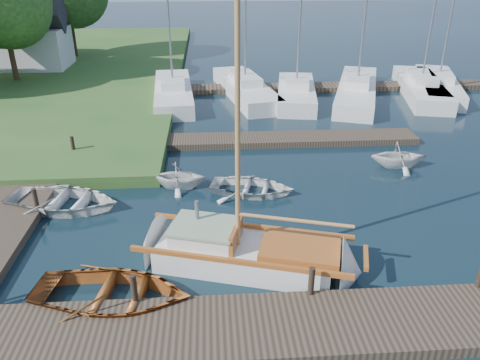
{
  "coord_description": "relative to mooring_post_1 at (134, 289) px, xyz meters",
  "views": [
    {
      "loc": [
        -0.98,
        -14.49,
        8.27
      ],
      "look_at": [
        0.0,
        0.0,
        1.2
      ],
      "focal_mm": 35.0,
      "sensor_mm": 36.0,
      "label": 1
    }
  ],
  "objects": [
    {
      "name": "marina_boat_1",
      "position": [
        4.31,
        19.72,
        -0.14
      ],
      "size": [
        3.93,
        9.46,
        10.66
      ],
      "rotation": [
        0.0,
        0.0,
        1.76
      ],
      "color": "silver",
      "rests_on": "ground"
    },
    {
      "name": "dinghy",
      "position": [
        -0.65,
        0.3,
        -0.27
      ],
      "size": [
        4.59,
        3.62,
        0.86
      ],
      "primitive_type": "imported",
      "rotation": [
        0.0,
        0.0,
        1.4
      ],
      "color": "brown",
      "rests_on": "ground"
    },
    {
      "name": "marina_boat_4",
      "position": [
        15.59,
        19.22,
        -0.14
      ],
      "size": [
        4.06,
        9.28,
        10.72
      ],
      "rotation": [
        0.0,
        0.0,
        1.36
      ],
      "color": "silver",
      "rests_on": "ground"
    },
    {
      "name": "marina_boat_0",
      "position": [
        -0.2,
        19.18,
        -0.14
      ],
      "size": [
        2.86,
        8.92,
        9.98
      ],
      "rotation": [
        0.0,
        0.0,
        1.65
      ],
      "color": "silver",
      "rests_on": "ground"
    },
    {
      "name": "marina_boat_2",
      "position": [
        7.39,
        18.5,
        -0.13
      ],
      "size": [
        3.34,
        7.6,
        11.01
      ],
      "rotation": [
        0.0,
        0.0,
        1.41
      ],
      "color": "silver",
      "rests_on": "ground"
    },
    {
      "name": "ground",
      "position": [
        3.0,
        5.0,
        -0.7
      ],
      "size": [
        160.0,
        160.0,
        0.0
      ],
      "primitive_type": "plane",
      "color": "black",
      "rests_on": "ground"
    },
    {
      "name": "mooring_post_4",
      "position": [
        -4.0,
        5.0,
        0.0
      ],
      "size": [
        0.16,
        0.16,
        0.8
      ],
      "primitive_type": "cylinder",
      "color": "black",
      "rests_on": "left_dock"
    },
    {
      "name": "tender_d",
      "position": [
        9.99,
        8.32,
        -0.09
      ],
      "size": [
        2.43,
        2.14,
        1.22
      ],
      "primitive_type": "imported",
      "rotation": [
        0.0,
        0.0,
        1.51
      ],
      "color": "silver",
      "rests_on": "ground"
    },
    {
      "name": "house_c",
      "position": [
        -11.0,
        27.0,
        1.88
      ],
      "size": [
        5.25,
        4.0,
        5.28
      ],
      "color": "silver",
      "rests_on": "shore"
    },
    {
      "name": "tender_b",
      "position": [
        0.75,
        6.98,
        -0.13
      ],
      "size": [
        2.42,
        2.17,
        1.14
      ],
      "primitive_type": "imported",
      "rotation": [
        0.0,
        0.0,
        1.42
      ],
      "color": "silver",
      "rests_on": "ground"
    },
    {
      "name": "near_dock",
      "position": [
        3.0,
        -1.0,
        -0.55
      ],
      "size": [
        18.0,
        2.2,
        0.3
      ],
      "primitive_type": "cube",
      "color": "#30241A",
      "rests_on": "ground"
    },
    {
      "name": "marina_boat_3",
      "position": [
        11.3,
        18.85,
        -0.14
      ],
      "size": [
        5.34,
        10.22,
        10.7
      ],
      "rotation": [
        0.0,
        0.0,
        1.24
      ],
      "color": "silver",
      "rests_on": "ground"
    },
    {
      "name": "pontoon",
      "position": [
        13.0,
        21.0,
        -0.55
      ],
      "size": [
        30.0,
        1.6,
        0.3
      ],
      "primitive_type": "cube",
      "color": "#30241A",
      "rests_on": "ground"
    },
    {
      "name": "far_dock",
      "position": [
        5.0,
        11.5,
        -0.55
      ],
      "size": [
        14.0,
        1.6,
        0.3
      ],
      "primitive_type": "cube",
      "color": "#30241A",
      "rests_on": "ground"
    },
    {
      "name": "mooring_post_5",
      "position": [
        -4.0,
        10.0,
        0.0
      ],
      "size": [
        0.16,
        0.16,
        0.8
      ],
      "primitive_type": "cylinder",
      "color": "black",
      "rests_on": "left_dock"
    },
    {
      "name": "tender_c",
      "position": [
        3.53,
        6.3,
        -0.37
      ],
      "size": [
        3.67,
        3.02,
        0.66
      ],
      "primitive_type": "imported",
      "rotation": [
        0.0,
        0.0,
        1.31
      ],
      "color": "silver",
      "rests_on": "ground"
    },
    {
      "name": "left_dock",
      "position": [
        -5.0,
        7.0,
        -0.55
      ],
      "size": [
        2.2,
        18.0,
        0.3
      ],
      "primitive_type": "cube",
      "color": "#30241A",
      "rests_on": "ground"
    },
    {
      "name": "mooring_post_2",
      "position": [
        4.5,
        0.0,
        0.0
      ],
      "size": [
        0.16,
        0.16,
        0.8
      ],
      "primitive_type": "cylinder",
      "color": "black",
      "rests_on": "near_dock"
    },
    {
      "name": "sailboat",
      "position": [
        3.08,
        1.75,
        -0.36
      ],
      "size": [
        7.41,
        3.88,
        9.83
      ],
      "rotation": [
        0.0,
        0.0,
        -0.28
      ],
      "color": "silver",
      "rests_on": "ground"
    },
    {
      "name": "marina_boat_5",
      "position": [
        16.94,
        19.68,
        -0.12
      ],
      "size": [
        4.78,
        8.95,
        12.25
      ],
      "rotation": [
        0.0,
        0.0,
        1.26
      ],
      "color": "silver",
      "rests_on": "ground"
    },
    {
      "name": "mooring_post_1",
      "position": [
        0.0,
        0.0,
        0.0
      ],
      "size": [
        0.16,
        0.16,
        0.8
      ],
      "primitive_type": "cylinder",
      "color": "black",
      "rests_on": "near_dock"
    },
    {
      "name": "tender_a",
      "position": [
        -3.3,
        5.57,
        -0.28
      ],
      "size": [
        4.54,
        3.66,
        0.83
      ],
      "primitive_type": "imported",
      "rotation": [
        0.0,
        0.0,
        1.36
      ],
      "color": "silver",
      "rests_on": "ground"
    }
  ]
}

